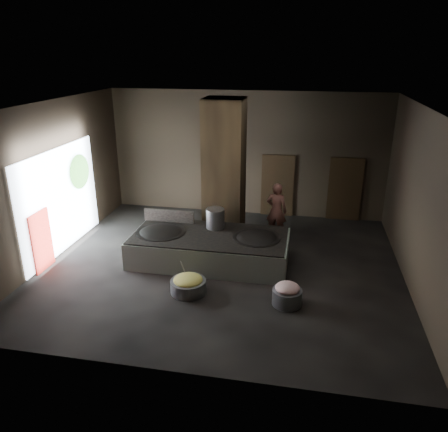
% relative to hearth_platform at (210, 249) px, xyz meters
% --- Properties ---
extents(floor, '(10.00, 9.00, 0.10)m').
position_rel_hearth_platform_xyz_m(floor, '(0.41, -0.26, -0.44)').
color(floor, black).
rests_on(floor, ground).
extents(ceiling, '(10.00, 9.00, 0.10)m').
position_rel_hearth_platform_xyz_m(ceiling, '(0.41, -0.26, 4.16)').
color(ceiling, black).
rests_on(ceiling, back_wall).
extents(back_wall, '(10.00, 0.10, 4.50)m').
position_rel_hearth_platform_xyz_m(back_wall, '(0.41, 4.29, 1.86)').
color(back_wall, black).
rests_on(back_wall, ground).
extents(front_wall, '(10.00, 0.10, 4.50)m').
position_rel_hearth_platform_xyz_m(front_wall, '(0.41, -4.81, 1.86)').
color(front_wall, black).
rests_on(front_wall, ground).
extents(left_wall, '(0.10, 9.00, 4.50)m').
position_rel_hearth_platform_xyz_m(left_wall, '(-4.64, -0.26, 1.86)').
color(left_wall, black).
rests_on(left_wall, ground).
extents(right_wall, '(0.10, 9.00, 4.50)m').
position_rel_hearth_platform_xyz_m(right_wall, '(5.46, -0.26, 1.86)').
color(right_wall, black).
rests_on(right_wall, ground).
extents(pillar, '(1.20, 1.20, 4.50)m').
position_rel_hearth_platform_xyz_m(pillar, '(0.11, 1.64, 1.86)').
color(pillar, black).
rests_on(pillar, ground).
extents(hearth_platform, '(4.50, 2.16, 0.78)m').
position_rel_hearth_platform_xyz_m(hearth_platform, '(0.00, 0.00, 0.00)').
color(hearth_platform, silver).
rests_on(hearth_platform, ground).
extents(platform_cap, '(4.41, 2.11, 0.03)m').
position_rel_hearth_platform_xyz_m(platform_cap, '(0.00, 0.00, 0.42)').
color(platform_cap, black).
rests_on(platform_cap, hearth_platform).
extents(wok_left, '(1.42, 1.42, 0.39)m').
position_rel_hearth_platform_xyz_m(wok_left, '(-1.45, -0.05, 0.36)').
color(wok_left, black).
rests_on(wok_left, hearth_platform).
extents(wok_left_rim, '(1.45, 1.45, 0.05)m').
position_rel_hearth_platform_xyz_m(wok_left_rim, '(-1.45, -0.05, 0.43)').
color(wok_left_rim, black).
rests_on(wok_left_rim, hearth_platform).
extents(wok_right, '(1.32, 1.32, 0.37)m').
position_rel_hearth_platform_xyz_m(wok_right, '(1.35, 0.05, 0.36)').
color(wok_right, black).
rests_on(wok_right, hearth_platform).
extents(wok_right_rim, '(1.35, 1.35, 0.05)m').
position_rel_hearth_platform_xyz_m(wok_right_rim, '(1.35, 0.05, 0.43)').
color(wok_right_rim, black).
rests_on(wok_right_rim, hearth_platform).
extents(stock_pot, '(0.55, 0.55, 0.59)m').
position_rel_hearth_platform_xyz_m(stock_pot, '(0.05, 0.55, 0.74)').
color(stock_pot, '#989B9F').
rests_on(stock_pot, hearth_platform).
extents(splash_guard, '(1.57, 0.06, 0.39)m').
position_rel_hearth_platform_xyz_m(splash_guard, '(-1.45, 0.75, 0.64)').
color(splash_guard, black).
rests_on(splash_guard, hearth_platform).
extents(cook, '(0.74, 0.54, 1.85)m').
position_rel_hearth_platform_xyz_m(cook, '(1.75, 2.12, 0.53)').
color(cook, '#8E5348').
rests_on(cook, ground).
extents(veg_basin, '(1.13, 1.13, 0.34)m').
position_rel_hearth_platform_xyz_m(veg_basin, '(-0.15, -1.84, -0.22)').
color(veg_basin, slate).
rests_on(veg_basin, ground).
extents(veg_fill, '(0.75, 0.75, 0.23)m').
position_rel_hearth_platform_xyz_m(veg_fill, '(-0.15, -1.84, -0.04)').
color(veg_fill, '#8DB356').
rests_on(veg_fill, veg_basin).
extents(ladle, '(0.08, 0.36, 0.65)m').
position_rel_hearth_platform_xyz_m(ladle, '(-0.30, -1.69, 0.16)').
color(ladle, '#989B9F').
rests_on(ladle, veg_basin).
extents(meat_basin, '(0.83, 0.83, 0.40)m').
position_rel_hearth_platform_xyz_m(meat_basin, '(2.35, -1.93, -0.19)').
color(meat_basin, slate).
rests_on(meat_basin, ground).
extents(meat_fill, '(0.60, 0.60, 0.23)m').
position_rel_hearth_platform_xyz_m(meat_fill, '(2.35, -1.93, 0.06)').
color(meat_fill, '#CF7C7E').
rests_on(meat_fill, meat_basin).
extents(doorway_near, '(1.18, 0.08, 2.38)m').
position_rel_hearth_platform_xyz_m(doorway_near, '(1.61, 4.19, 0.71)').
color(doorway_near, black).
rests_on(doorway_near, ground).
extents(doorway_near_glow, '(0.89, 0.04, 2.10)m').
position_rel_hearth_platform_xyz_m(doorway_near_glow, '(1.32, 4.34, 0.66)').
color(doorway_near_glow, '#8C6647').
rests_on(doorway_near_glow, ground).
extents(doorway_far, '(1.18, 0.08, 2.38)m').
position_rel_hearth_platform_xyz_m(doorway_far, '(4.01, 4.19, 0.71)').
color(doorway_far, black).
rests_on(doorway_far, ground).
extents(doorway_far_glow, '(0.85, 0.04, 2.01)m').
position_rel_hearth_platform_xyz_m(doorway_far_glow, '(3.76, 4.32, 0.66)').
color(doorway_far_glow, '#8C6647').
rests_on(doorway_far_glow, ground).
extents(left_opening, '(0.04, 4.20, 3.10)m').
position_rel_hearth_platform_xyz_m(left_opening, '(-4.54, -0.06, 1.21)').
color(left_opening, white).
rests_on(left_opening, ground).
extents(pavilion_sliver, '(0.05, 0.90, 1.70)m').
position_rel_hearth_platform_xyz_m(pavilion_sliver, '(-4.47, -1.36, 0.46)').
color(pavilion_sliver, maroon).
rests_on(pavilion_sliver, ground).
extents(tree_silhouette, '(0.28, 1.10, 1.10)m').
position_rel_hearth_platform_xyz_m(tree_silhouette, '(-4.44, 1.04, 1.81)').
color(tree_silhouette, '#194714').
rests_on(tree_silhouette, left_opening).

